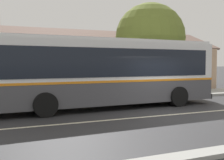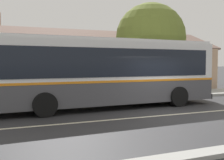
% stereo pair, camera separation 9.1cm
% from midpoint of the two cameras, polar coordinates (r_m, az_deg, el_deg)
% --- Properties ---
extents(ground_plane, '(300.00, 300.00, 0.00)m').
position_cam_midpoint_polar(ground_plane, '(12.27, 12.90, -6.80)').
color(ground_plane, '#2D2D30').
extents(sidewalk_far, '(60.00, 3.00, 0.15)m').
position_cam_midpoint_polar(sidewalk_far, '(17.41, 1.16, -3.47)').
color(sidewalk_far, '#9E9E99').
rests_on(sidewalk_far, ground).
extents(lane_divider_stripe, '(60.00, 0.16, 0.01)m').
position_cam_midpoint_polar(lane_divider_stripe, '(12.27, 12.90, -6.78)').
color(lane_divider_stripe, beige).
rests_on(lane_divider_stripe, ground).
extents(community_building, '(22.83, 8.22, 5.98)m').
position_cam_midpoint_polar(community_building, '(23.29, -7.38, 2.51)').
color(community_building, tan).
rests_on(community_building, ground).
extents(transit_bus, '(11.52, 3.05, 3.30)m').
position_cam_midpoint_polar(transit_bus, '(13.60, -1.71, 1.78)').
color(transit_bus, '#47474C').
rests_on(transit_bus, ground).
extents(bench_down_street, '(1.80, 0.51, 0.94)m').
position_cam_midpoint_polar(bench_down_street, '(15.40, -17.07, -2.65)').
color(bench_down_street, brown).
rests_on(bench_down_street, sidewalk_far).
extents(street_tree_primary, '(4.84, 4.79, 6.28)m').
position_cam_midpoint_polar(street_tree_primary, '(19.42, 7.25, 7.94)').
color(street_tree_primary, '#4C3828').
rests_on(street_tree_primary, ground).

